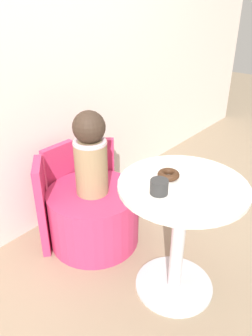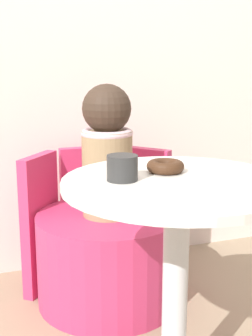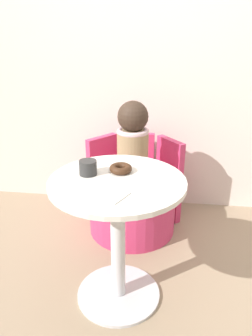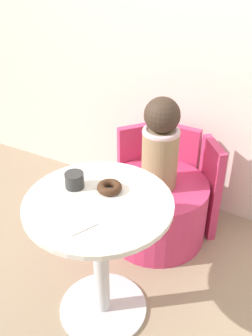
% 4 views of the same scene
% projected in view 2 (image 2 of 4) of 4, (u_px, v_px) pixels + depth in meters
% --- Properties ---
extents(back_wall, '(6.00, 0.06, 2.40)m').
position_uv_depth(back_wall, '(95.00, 30.00, 2.30)').
color(back_wall, silver).
rests_on(back_wall, ground_plane).
extents(round_table, '(0.67, 0.67, 0.72)m').
position_uv_depth(round_table, '(176.00, 254.00, 1.38)').
color(round_table, silver).
rests_on(round_table, ground_plane).
extents(tub_chair, '(0.62, 0.62, 0.40)m').
position_uv_depth(tub_chair, '(108.00, 258.00, 2.06)').
color(tub_chair, '#C63360').
rests_on(tub_chair, ground_plane).
extents(booth_backrest, '(0.72, 0.26, 0.64)m').
position_uv_depth(booth_backrest, '(92.00, 215.00, 2.27)').
color(booth_backrest, '#C63360').
rests_on(booth_backrest, ground_plane).
extents(child_figure, '(0.22, 0.22, 0.56)m').
position_uv_depth(child_figure, '(107.00, 151.00, 1.96)').
color(child_figure, '#937A56').
rests_on(child_figure, tub_chair).
extents(donut, '(0.11, 0.11, 0.04)m').
position_uv_depth(donut, '(165.00, 166.00, 1.41)').
color(donut, '#3D2314').
rests_on(donut, round_table).
extents(cup, '(0.09, 0.09, 0.07)m').
position_uv_depth(cup, '(122.00, 168.00, 1.31)').
color(cup, '#2D2D2D').
rests_on(cup, round_table).
extents(paper_napkin, '(0.17, 0.17, 0.01)m').
position_uv_depth(paper_napkin, '(205.00, 193.00, 1.18)').
color(paper_napkin, white).
rests_on(paper_napkin, round_table).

